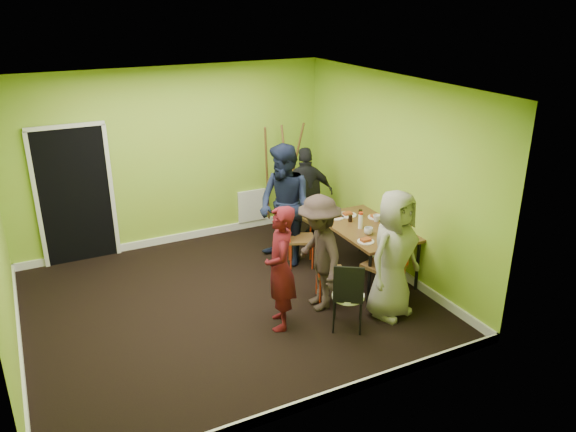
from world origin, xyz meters
name	(u,v)px	position (x,y,z in m)	size (l,w,h in m)	color
ground	(228,303)	(0.00, 0.00, 0.00)	(5.00, 5.00, 0.00)	black
room_walls	(222,233)	(-0.02, 0.04, 0.99)	(5.04, 4.54, 2.82)	#9ABA2F
dining_table	(366,230)	(2.05, -0.11, 0.70)	(0.90, 1.50, 0.75)	black
chair_left_far	(296,233)	(1.31, 0.60, 0.51)	(0.49, 0.49, 0.91)	red
chair_left_near	(325,267)	(1.18, -0.48, 0.48)	(0.46, 0.46, 0.86)	red
chair_back_end	(308,197)	(1.89, 1.30, 0.75)	(0.47, 0.55, 1.07)	red
chair_front_end	(390,260)	(1.89, -0.92, 0.61)	(0.57, 0.57, 1.09)	red
chair_bentwood	(348,293)	(1.06, -1.23, 0.50)	(0.48, 0.49, 0.90)	black
easel	(282,178)	(1.76, 1.98, 0.90)	(0.73, 0.69, 1.83)	brown
plate_near_left	(336,217)	(1.85, 0.36, 0.76)	(0.23, 0.23, 0.01)	white
plate_near_right	(366,241)	(1.75, -0.55, 0.76)	(0.22, 0.22, 0.01)	white
plate_far_back	(347,215)	(2.04, 0.36, 0.76)	(0.26, 0.26, 0.01)	white
plate_far_front	(389,242)	(2.01, -0.71, 0.76)	(0.27, 0.27, 0.01)	white
plate_wall_back	(375,217)	(2.36, 0.10, 0.76)	(0.22, 0.22, 0.01)	white
plate_wall_front	(388,226)	(2.32, -0.26, 0.76)	(0.25, 0.25, 0.01)	white
thermos	(361,221)	(1.94, -0.13, 0.85)	(0.07, 0.07, 0.21)	white
blue_bottle	(392,224)	(2.28, -0.39, 0.85)	(0.07, 0.07, 0.20)	blue
orange_bottle	(351,219)	(1.96, 0.13, 0.79)	(0.03, 0.03, 0.07)	red
glass_mid	(350,218)	(1.94, 0.14, 0.80)	(0.06, 0.06, 0.10)	black
glass_back	(360,213)	(2.18, 0.24, 0.80)	(0.06, 0.06, 0.11)	black
glass_front	(394,234)	(2.17, -0.58, 0.80)	(0.06, 0.06, 0.09)	black
cup_a	(369,231)	(1.92, -0.36, 0.80)	(0.12, 0.12, 0.10)	white
cup_b	(377,218)	(2.29, -0.03, 0.80)	(0.11, 0.11, 0.10)	white
person_standing	(280,268)	(0.40, -0.77, 0.77)	(0.56, 0.37, 1.54)	#510D14
person_left_far	(285,206)	(1.22, 0.77, 0.90)	(0.88, 0.68, 1.81)	#151C35
person_left_near	(319,253)	(1.02, -0.59, 0.76)	(0.98, 0.56, 1.52)	#302420
person_back_end	(306,194)	(1.92, 1.43, 0.77)	(0.90, 0.37, 1.54)	black
person_front_end	(394,255)	(1.75, -1.15, 0.82)	(0.81, 0.52, 1.65)	gray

